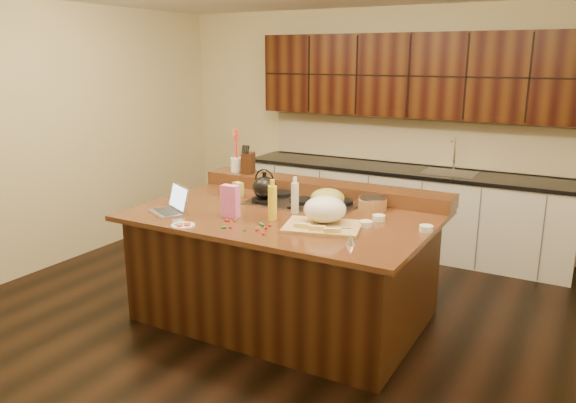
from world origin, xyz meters
The scene contains 36 objects.
room centered at (0.00, 0.00, 1.35)m, with size 5.52×5.02×2.72m.
island centered at (0.00, 0.00, 0.46)m, with size 2.40×1.60×0.92m.
back_ledge centered at (0.00, 0.70, 0.98)m, with size 2.40×0.30×0.12m, color black.
cooktop centered at (0.00, 0.30, 0.94)m, with size 0.92×0.52×0.05m.
back_counter centered at (0.30, 2.23, 0.98)m, with size 3.70×0.66×2.40m.
kettle centered at (-0.30, 0.17, 1.06)m, with size 0.21×0.21×0.19m, color black.
green_bowl centered at (0.30, 0.17, 1.04)m, with size 0.28×0.28×0.15m, color olive.
laptop centered at (-0.80, -0.45, 0.98)m, with size 0.39×0.37×0.22m.
oil_bottle centered at (0.02, -0.23, 1.06)m, with size 0.07×0.07×0.27m, color yellow.
vinegar_bottle centered at (0.08, 0.03, 1.04)m, with size 0.06×0.06×0.25m, color silver.
wooden_tray centered at (0.44, -0.18, 1.02)m, with size 0.64×0.54×0.22m.
ramekin_a centered at (1.15, 0.06, 0.94)m, with size 0.10×0.10×0.04m, color white.
ramekin_b centered at (0.75, 0.15, 0.94)m, with size 0.10×0.10×0.04m, color white.
ramekin_c centered at (0.73, -0.05, 0.94)m, with size 0.10×0.10×0.04m, color white.
strainer_bowl centered at (0.59, 0.43, 0.97)m, with size 0.24×0.24×0.09m, color #996B3F.
kitchen_timer centered at (0.79, -0.49, 0.96)m, with size 0.08×0.08×0.07m, color silver.
pink_bag centered at (-0.31, -0.33, 1.05)m, with size 0.14×0.07×0.26m, color #F071CB.
candy_plate centered at (-0.48, -0.71, 0.93)m, with size 0.18×0.18×0.01m, color white.
package_box centered at (-0.63, 0.25, 0.99)m, with size 0.09×0.07×0.13m, color gold.
utensil_crock centered at (-0.95, 0.70, 1.11)m, with size 0.12×0.12×0.14m, color white.
knife_block centered at (-0.81, 0.70, 1.14)m, with size 0.10×0.16×0.20m, color black.
gumdrop_0 centered at (0.07, -0.54, 0.93)m, with size 0.02×0.02×0.02m, color red.
gumdrop_1 centered at (-0.20, -0.42, 0.93)m, with size 0.02×0.02×0.02m, color #198C26.
gumdrop_2 centered at (0.09, -0.40, 0.93)m, with size 0.02×0.02×0.02m, color red.
gumdrop_3 centered at (0.01, -0.39, 0.93)m, with size 0.02×0.02×0.02m, color #198C26.
gumdrop_4 centered at (-0.26, -0.45, 0.93)m, with size 0.02×0.02×0.02m, color red.
gumdrop_5 centered at (0.02, -0.40, 0.93)m, with size 0.02×0.02×0.02m, color #198C26.
gumdrop_6 centered at (-0.24, -0.45, 0.93)m, with size 0.02×0.02×0.02m, color red.
gumdrop_7 centered at (0.04, -0.41, 0.93)m, with size 0.02×0.02×0.02m, color #198C26.
gumdrop_8 centered at (-0.21, -0.43, 0.93)m, with size 0.02×0.02×0.02m, color red.
gumdrop_9 centered at (-0.18, -0.61, 0.93)m, with size 0.02×0.02×0.02m, color #198C26.
gumdrop_10 centered at (0.11, -0.47, 0.93)m, with size 0.02×0.02×0.02m, color red.
gumdrop_11 centered at (0.00, -0.59, 0.93)m, with size 0.02×0.02×0.02m, color #198C26.
gumdrop_12 centered at (0.16, -0.60, 0.93)m, with size 0.02×0.02×0.02m, color red.
gumdrop_13 centered at (-0.17, -0.60, 0.93)m, with size 0.02×0.02×0.02m, color #198C26.
gumdrop_14 centered at (-0.13, -0.59, 0.93)m, with size 0.02×0.02×0.02m, color red.
Camera 1 is at (2.18, -3.83, 2.16)m, focal length 35.00 mm.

